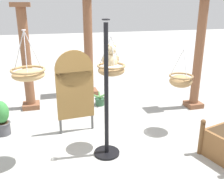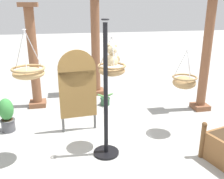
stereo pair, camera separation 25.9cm
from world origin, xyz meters
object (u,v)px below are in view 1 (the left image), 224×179
object	(u,v)px
hanging_basket_right_low	(181,80)
greenhouse_pillar_far_back	(26,60)
hanging_basket_left_high	(28,74)
display_sign_board	(75,86)
teddy_bear	(111,58)
potted_plant_bushy_green	(100,100)
display_pole_central	(107,118)
greenhouse_pillar_right	(88,45)
hanging_basket_with_teddy	(111,69)
potted_plant_fern_front	(2,118)
greenhouse_pillar_left	(199,55)

from	to	relation	value
hanging_basket_right_low	greenhouse_pillar_far_back	size ratio (longest dim) A/B	0.29
hanging_basket_left_high	display_sign_board	size ratio (longest dim) A/B	0.44
teddy_bear	display_sign_board	distance (m)	1.09
hanging_basket_right_low	potted_plant_bushy_green	world-z (taller)	hanging_basket_right_low
display_sign_board	hanging_basket_left_high	bearing A→B (deg)	-131.76
hanging_basket_left_high	greenhouse_pillar_far_back	bearing A→B (deg)	93.81
teddy_bear	greenhouse_pillar_far_back	size ratio (longest dim) A/B	0.17
display_pole_central	greenhouse_pillar_right	distance (m)	3.26
hanging_basket_with_teddy	teddy_bear	bearing A→B (deg)	90.00
potted_plant_fern_front	hanging_basket_with_teddy	bearing A→B (deg)	-26.40
display_pole_central	teddy_bear	xyz separation A→B (m)	(0.15, 0.27, 0.93)
greenhouse_pillar_right	potted_plant_fern_front	world-z (taller)	greenhouse_pillar_right
hanging_basket_left_high	greenhouse_pillar_left	bearing A→B (deg)	20.10
display_pole_central	display_sign_board	bearing A→B (deg)	111.44
greenhouse_pillar_right	teddy_bear	bearing A→B (deg)	-92.78
display_sign_board	hanging_basket_right_low	bearing A→B (deg)	-14.56
greenhouse_pillar_far_back	display_pole_central	bearing A→B (deg)	-62.36
greenhouse_pillar_right	potted_plant_bushy_green	world-z (taller)	greenhouse_pillar_right
hanging_basket_with_teddy	potted_plant_fern_front	distance (m)	2.43
display_sign_board	potted_plant_fern_front	bearing A→B (deg)	170.03
hanging_basket_left_high	hanging_basket_with_teddy	bearing A→B (deg)	6.46
greenhouse_pillar_left	potted_plant_fern_front	distance (m)	4.57
greenhouse_pillar_far_back	display_sign_board	xyz separation A→B (m)	(0.94, -1.55, -0.23)
hanging_basket_left_high	greenhouse_pillar_right	size ratio (longest dim) A/B	0.25
display_sign_board	greenhouse_pillar_left	bearing A→B (deg)	9.81
hanging_basket_with_teddy	display_sign_board	world-z (taller)	hanging_basket_with_teddy
potted_plant_bushy_green	display_pole_central	bearing A→B (deg)	-99.75
hanging_basket_with_teddy	potted_plant_fern_front	world-z (taller)	hanging_basket_with_teddy
greenhouse_pillar_left	greenhouse_pillar_far_back	xyz separation A→B (m)	(-3.96, 1.02, -0.12)
display_sign_board	greenhouse_pillar_far_back	bearing A→B (deg)	121.21
hanging_basket_left_high	potted_plant_fern_front	world-z (taller)	hanging_basket_left_high
hanging_basket_with_teddy	greenhouse_pillar_far_back	size ratio (longest dim) A/B	0.26
hanging_basket_with_teddy	hanging_basket_right_low	size ratio (longest dim) A/B	0.89
hanging_basket_right_low	greenhouse_pillar_right	world-z (taller)	greenhouse_pillar_right
hanging_basket_right_low	greenhouse_pillar_far_back	world-z (taller)	greenhouse_pillar_far_back
teddy_bear	potted_plant_bushy_green	size ratio (longest dim) A/B	0.96
greenhouse_pillar_left	display_sign_board	distance (m)	3.09
hanging_basket_with_teddy	hanging_basket_left_high	world-z (taller)	hanging_basket_left_high
greenhouse_pillar_left	greenhouse_pillar_far_back	bearing A→B (deg)	165.54
hanging_basket_with_teddy	display_sign_board	distance (m)	1.01
greenhouse_pillar_left	hanging_basket_right_low	bearing A→B (deg)	-135.32
teddy_bear	greenhouse_pillar_right	size ratio (longest dim) A/B	0.14
display_sign_board	greenhouse_pillar_right	bearing A→B (deg)	72.94
greenhouse_pillar_far_back	potted_plant_bushy_green	xyz separation A→B (m)	(1.70, -0.29, -1.07)
display_pole_central	hanging_basket_with_teddy	world-z (taller)	display_pole_central
greenhouse_pillar_right	greenhouse_pillar_left	bearing A→B (deg)	-35.26
teddy_bear	hanging_basket_left_high	bearing A→B (deg)	-172.61
display_pole_central	potted_plant_fern_front	size ratio (longest dim) A/B	3.21
greenhouse_pillar_far_back	display_sign_board	bearing A→B (deg)	-58.79
teddy_bear	greenhouse_pillar_left	world-z (taller)	greenhouse_pillar_left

